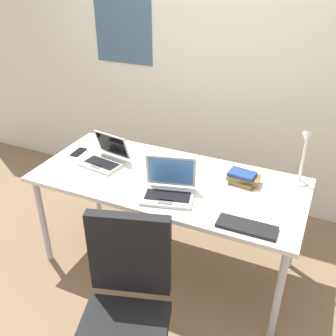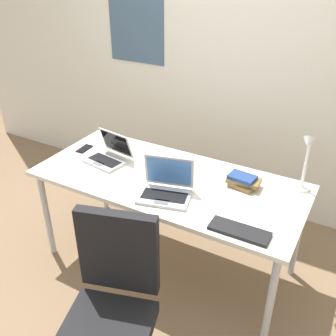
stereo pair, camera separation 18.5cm
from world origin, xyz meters
TOP-DOWN VIEW (x-y plane):
  - ground_plane at (0.00, 0.00)m, footprint 12.00×12.00m
  - wall_back at (-0.00, 1.10)m, footprint 6.00×0.13m
  - desk at (0.00, 0.00)m, footprint 1.80×0.80m
  - desk_lamp at (0.80, 0.28)m, footprint 0.12×0.18m
  - laptop_mid_desk at (-0.49, 0.01)m, footprint 0.31×0.29m
  - laptop_front_left at (0.09, -0.18)m, footprint 0.36×0.32m
  - external_keyboard at (0.61, -0.30)m, footprint 0.33×0.12m
  - computer_mouse at (-0.18, 0.12)m, footprint 0.09×0.11m
  - cell_phone at (-0.77, 0.06)m, footprint 0.07×0.14m
  - book_stack at (0.47, 0.15)m, footprint 0.21×0.16m
  - office_chair at (0.17, -0.90)m, footprint 0.56×0.60m

SIDE VIEW (x-z plane):
  - ground_plane at x=0.00m, z-range 0.00..0.00m
  - office_chair at x=0.17m, z-range -0.09..0.88m
  - desk at x=0.00m, z-range 0.31..1.05m
  - cell_phone at x=-0.77m, z-range 0.74..0.75m
  - external_keyboard at x=0.61m, z-range 0.74..0.76m
  - computer_mouse at x=-0.18m, z-range 0.74..0.77m
  - book_stack at x=0.47m, z-range 0.74..0.82m
  - laptop_mid_desk at x=-0.49m, z-range 0.68..0.88m
  - laptop_front_left at x=0.09m, z-range 0.67..0.90m
  - desk_lamp at x=0.80m, z-range 0.74..1.14m
  - wall_back at x=0.00m, z-range 0.00..2.60m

